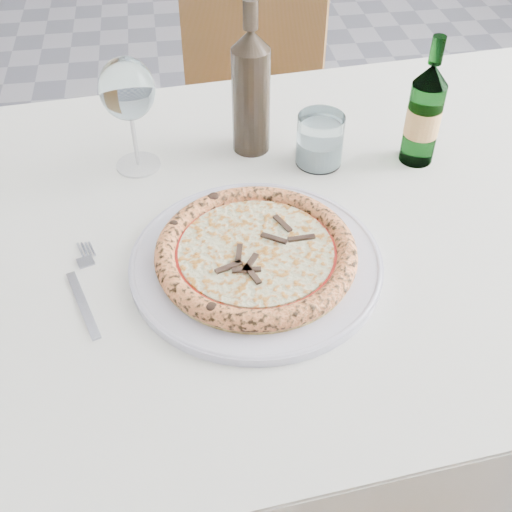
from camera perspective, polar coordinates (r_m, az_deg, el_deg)
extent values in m
cube|color=#484856|center=(1.69, -1.06, -13.64)|extent=(5.00, 6.00, 0.02)
cube|color=brown|center=(1.02, -0.85, 1.93)|extent=(1.55, 0.97, 0.04)
cube|color=white|center=(1.00, -0.86, 2.91)|extent=(1.61, 1.03, 0.01)
cube|color=white|center=(1.44, -3.39, 11.09)|extent=(1.54, 0.01, 0.22)
cylinder|color=brown|center=(1.72, 20.51, 2.60)|extent=(0.06, 0.06, 0.71)
cube|color=brown|center=(1.78, -1.64, 10.80)|extent=(0.52, 0.52, 0.04)
cube|color=brown|center=(1.81, -0.29, 20.47)|extent=(0.38, 0.19, 0.46)
cylinder|color=brown|center=(2.02, 4.43, 7.07)|extent=(0.04, 0.04, 0.43)
cylinder|color=brown|center=(1.76, 2.50, 0.69)|extent=(0.04, 0.04, 0.43)
cylinder|color=brown|center=(2.08, -4.91, 8.34)|extent=(0.04, 0.04, 0.43)
cylinder|color=brown|center=(1.83, -7.99, 2.34)|extent=(0.04, 0.04, 0.43)
cylinder|color=silver|center=(0.92, 0.00, -0.59)|extent=(0.36, 0.36, 0.01)
torus|color=silver|center=(0.92, 0.00, -0.36)|extent=(0.36, 0.36, 0.01)
cylinder|color=#E7BE60|center=(0.92, 0.00, 0.00)|extent=(0.28, 0.28, 0.01)
torus|color=#E48246|center=(0.91, 0.00, 0.37)|extent=(0.29, 0.29, 0.03)
cylinder|color=red|center=(0.91, 0.00, 0.37)|extent=(0.24, 0.24, 0.00)
cylinder|color=beige|center=(0.91, 0.00, 0.50)|extent=(0.22, 0.22, 0.00)
cube|color=black|center=(0.91, 1.75, 0.89)|extent=(0.04, 0.01, 0.00)
cube|color=black|center=(0.93, 1.66, 2.24)|extent=(0.03, 0.03, 0.00)
cube|color=black|center=(0.95, -0.57, 3.24)|extent=(0.01, 0.04, 0.00)
cube|color=black|center=(0.92, -1.67, 1.54)|extent=(0.03, 0.03, 0.00)
cube|color=black|center=(0.90, -3.18, 0.38)|extent=(0.04, 0.01, 0.00)
cube|color=black|center=(0.87, -2.67, -1.74)|extent=(0.03, 0.03, 0.00)
cube|color=black|center=(0.88, 0.38, -0.97)|extent=(0.01, 0.04, 0.00)
cube|color=black|center=(0.88, 2.92, -0.74)|extent=(0.03, 0.03, 0.00)
cube|color=#9396AA|center=(0.91, -15.12, -4.13)|extent=(0.05, 0.13, 0.00)
cube|color=#9396AA|center=(0.96, -14.92, -0.60)|extent=(0.03, 0.03, 0.00)
cylinder|color=#9396AA|center=(0.98, -15.35, 0.38)|extent=(0.00, 0.03, 0.00)
cylinder|color=#9396AA|center=(0.98, -15.02, 0.42)|extent=(0.00, 0.03, 0.00)
cylinder|color=#9396AA|center=(0.98, -14.70, 0.45)|extent=(0.00, 0.03, 0.00)
cylinder|color=#9396AA|center=(0.98, -14.37, 0.49)|extent=(0.00, 0.03, 0.00)
cylinder|color=silver|center=(1.14, -10.41, 7.99)|extent=(0.08, 0.08, 0.00)
cylinder|color=silver|center=(1.11, -10.75, 10.18)|extent=(0.01, 0.01, 0.10)
ellipsoid|color=silver|center=(1.06, -11.41, 14.36)|extent=(0.09, 0.09, 0.10)
cylinder|color=silver|center=(1.11, 5.70, 10.23)|extent=(0.08, 0.08, 0.09)
cylinder|color=white|center=(1.12, 5.62, 9.29)|extent=(0.07, 0.07, 0.04)
cylinder|color=#36703C|center=(1.13, 14.56, 11.34)|extent=(0.06, 0.06, 0.14)
cone|color=#36703C|center=(1.09, 15.40, 15.32)|extent=(0.06, 0.06, 0.04)
cylinder|color=#36703C|center=(1.07, 15.82, 17.21)|extent=(0.02, 0.02, 0.04)
cylinder|color=#F7E27C|center=(1.13, 14.60, 11.53)|extent=(0.06, 0.06, 0.05)
cylinder|color=black|center=(1.12, -0.45, 13.60)|extent=(0.07, 0.07, 0.19)
cone|color=black|center=(1.07, -0.48, 18.72)|extent=(0.07, 0.07, 0.03)
cylinder|color=black|center=(1.05, -0.49, 20.71)|extent=(0.02, 0.02, 0.05)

